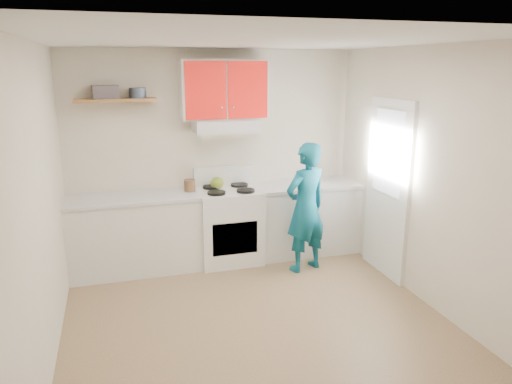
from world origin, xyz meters
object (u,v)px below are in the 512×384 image
object	(u,v)px
tin	(138,93)
crock	(190,186)
kettle	(217,183)
person	(306,208)
stove	(229,225)

from	to	relation	value
tin	crock	size ratio (longest dim) A/B	1.18
tin	kettle	world-z (taller)	tin
kettle	person	xyz separation A→B (m)	(0.92, -0.64, -0.22)
kettle	crock	xyz separation A→B (m)	(-0.35, -0.03, -0.01)
crock	stove	bearing A→B (deg)	-9.11
kettle	stove	bearing A→B (deg)	-38.66
tin	person	size ratio (longest dim) A/B	0.12
tin	kettle	size ratio (longest dim) A/B	1.12
kettle	crock	bearing A→B (deg)	-170.96
kettle	crock	size ratio (longest dim) A/B	1.05
person	tin	bearing A→B (deg)	-38.96
stove	kettle	size ratio (longest dim) A/B	5.35
stove	crock	distance (m)	0.70
tin	person	distance (m)	2.35
crock	person	size ratio (longest dim) A/B	0.11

